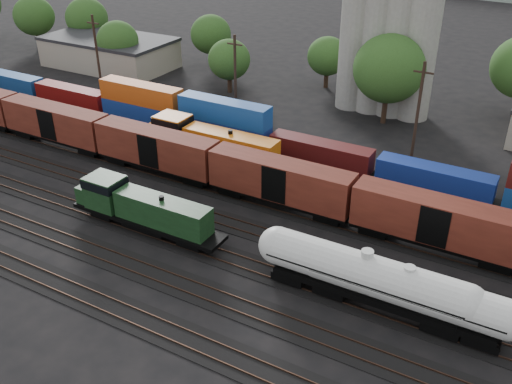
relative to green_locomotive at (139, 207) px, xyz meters
The scene contains 12 objects.
ground 8.38m from the green_locomotive, 38.59° to the left, with size 600.00×600.00×0.00m, color black.
tracks 8.37m from the green_locomotive, 38.59° to the left, with size 180.00×33.20×0.20m.
green_locomotive is the anchor object (origin of this frame).
tank_car_a 22.13m from the green_locomotive, ahead, with size 18.20×3.26×4.77m.
tank_car_b 25.36m from the green_locomotive, ahead, with size 17.05×3.05×4.47m.
orange_locomotive 15.19m from the green_locomotive, 98.95° to the left, with size 18.93×3.16×4.73m.
boxcar_string 10.22m from the green_locomotive, 78.71° to the left, with size 153.60×2.90×4.20m.
container_wall 21.47m from the green_locomotive, 68.70° to the left, with size 160.00×2.60×5.80m.
grain_silo 43.01m from the green_locomotive, 76.89° to the left, with size 13.40×5.00×29.00m.
industrial_sheds 42.27m from the green_locomotive, 72.24° to the left, with size 119.38×17.26×5.10m.
tree_band 44.69m from the green_locomotive, 66.36° to the left, with size 169.30×20.54×14.47m.
utility_poles 27.97m from the green_locomotive, 76.93° to the left, with size 122.20×0.36×12.00m.
Camera 1 is at (25.73, -39.49, 29.52)m, focal length 40.00 mm.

